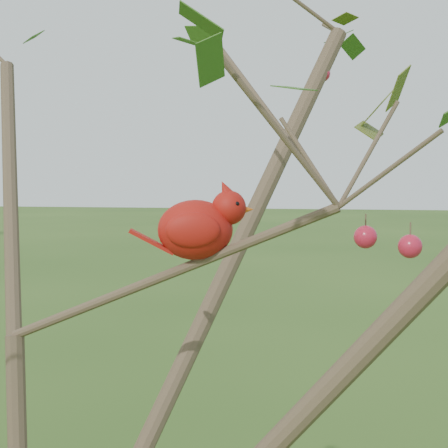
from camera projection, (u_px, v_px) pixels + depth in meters
The scene contains 3 objects.
crabapple_tree at pixel (20, 254), 1.14m from camera, with size 2.35×2.05×2.95m.
cardinal at pixel (200, 227), 1.19m from camera, with size 0.22×0.13×0.15m.
distant_trees at pixel (323, 191), 23.71m from camera, with size 44.17×11.39×3.65m.
Camera 1 is at (0.54, -1.09, 2.26)m, focal length 55.00 mm.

